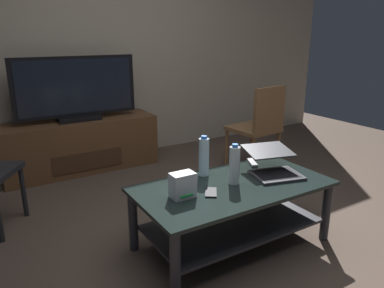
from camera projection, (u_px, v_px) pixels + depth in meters
name	position (u px, v px, depth m)	size (l,w,h in m)	color
ground_plane	(226.00, 243.00, 2.54)	(7.68, 7.68, 0.00)	#4C3D33
back_wall	(105.00, 33.00, 4.01)	(6.40, 0.12, 2.80)	#B2A38C
coffee_table	(232.00, 203.00, 2.44)	(1.29, 0.67, 0.44)	black
media_cabinet	(81.00, 145.00, 3.85)	(1.56, 0.49, 0.54)	brown
television	(76.00, 90.00, 3.66)	(1.21, 0.20, 0.65)	black
dining_chair	(259.00, 124.00, 3.71)	(0.49, 0.49, 0.90)	brown
laptop	(273.00, 165.00, 2.57)	(0.41, 0.47, 0.17)	#333338
router_box	(183.00, 185.00, 2.19)	(0.15, 0.10, 0.15)	silver
water_bottle_near	(234.00, 165.00, 2.38)	(0.07, 0.07, 0.27)	silver
water_bottle_far	(204.00, 157.00, 2.52)	(0.07, 0.07, 0.28)	silver
cell_phone	(211.00, 192.00, 2.26)	(0.07, 0.14, 0.01)	black
tv_remote	(252.00, 163.00, 2.77)	(0.04, 0.16, 0.02)	#99999E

